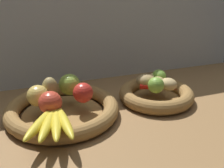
# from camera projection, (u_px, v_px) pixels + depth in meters

# --- Properties ---
(ground_plane) EXTENTS (1.40, 0.90, 0.03)m
(ground_plane) POSITION_uv_depth(u_px,v_px,m) (119.00, 111.00, 0.94)
(ground_plane) COLOR olive
(back_wall) EXTENTS (1.40, 0.03, 0.55)m
(back_wall) POSITION_uv_depth(u_px,v_px,m) (93.00, 16.00, 1.09)
(back_wall) COLOR silver
(back_wall) RESTS_ON ground_plane
(fruit_bowl_left) EXTENTS (0.37, 0.37, 0.05)m
(fruit_bowl_left) POSITION_uv_depth(u_px,v_px,m) (62.00, 109.00, 0.87)
(fruit_bowl_left) COLOR olive
(fruit_bowl_left) RESTS_ON ground_plane
(fruit_bowl_right) EXTENTS (0.27, 0.27, 0.05)m
(fruit_bowl_right) POSITION_uv_depth(u_px,v_px,m) (156.00, 94.00, 0.97)
(fruit_bowl_right) COLOR olive
(fruit_bowl_right) RESTS_ON ground_plane
(apple_green_back) EXTENTS (0.07, 0.07, 0.07)m
(apple_green_back) POSITION_uv_depth(u_px,v_px,m) (70.00, 85.00, 0.90)
(apple_green_back) COLOR #8CAD3D
(apple_green_back) RESTS_ON fruit_bowl_left
(apple_red_front) EXTENTS (0.07, 0.07, 0.07)m
(apple_red_front) POSITION_uv_depth(u_px,v_px,m) (50.00, 103.00, 0.78)
(apple_red_front) COLOR #CC422D
(apple_red_front) RESTS_ON fruit_bowl_left
(apple_golden_left) EXTENTS (0.07, 0.07, 0.07)m
(apple_golden_left) POSITION_uv_depth(u_px,v_px,m) (38.00, 96.00, 0.82)
(apple_golden_left) COLOR #DBB756
(apple_golden_left) RESTS_ON fruit_bowl_left
(apple_red_right) EXTENTS (0.07, 0.07, 0.07)m
(apple_red_right) POSITION_uv_depth(u_px,v_px,m) (83.00, 93.00, 0.85)
(apple_red_right) COLOR red
(apple_red_right) RESTS_ON fruit_bowl_left
(pear_brown) EXTENTS (0.07, 0.07, 0.08)m
(pear_brown) POSITION_uv_depth(u_px,v_px,m) (50.00, 89.00, 0.86)
(pear_brown) COLOR olive
(pear_brown) RESTS_ON fruit_bowl_left
(banana_bunch_front) EXTENTS (0.14, 0.20, 0.03)m
(banana_bunch_front) POSITION_uv_depth(u_px,v_px,m) (53.00, 121.00, 0.72)
(banana_bunch_front) COLOR yellow
(banana_bunch_front) RESTS_ON fruit_bowl_left
(potato_back) EXTENTS (0.08, 0.07, 0.04)m
(potato_back) POSITION_uv_depth(u_px,v_px,m) (156.00, 78.00, 1.00)
(potato_back) COLOR tan
(potato_back) RESTS_ON fruit_bowl_right
(potato_large) EXTENTS (0.09, 0.09, 0.04)m
(potato_large) POSITION_uv_depth(u_px,v_px,m) (157.00, 83.00, 0.96)
(potato_large) COLOR tan
(potato_large) RESTS_ON fruit_bowl_right
(potato_oblong) EXTENTS (0.08, 0.08, 0.05)m
(potato_oblong) POSITION_uv_depth(u_px,v_px,m) (146.00, 81.00, 0.97)
(potato_oblong) COLOR #A38451
(potato_oblong) RESTS_ON fruit_bowl_right
(potato_small) EXTENTS (0.08, 0.08, 0.04)m
(potato_small) POSITION_uv_depth(u_px,v_px,m) (168.00, 84.00, 0.94)
(potato_small) COLOR tan
(potato_small) RESTS_ON fruit_bowl_right
(lime_near) EXTENTS (0.06, 0.06, 0.06)m
(lime_near) POSITION_uv_depth(u_px,v_px,m) (156.00, 85.00, 0.91)
(lime_near) COLOR #7AAD3D
(lime_near) RESTS_ON fruit_bowl_right
(lime_far) EXTENTS (0.06, 0.06, 0.06)m
(lime_far) POSITION_uv_depth(u_px,v_px,m) (159.00, 77.00, 0.99)
(lime_far) COLOR #7AAD3D
(lime_far) RESTS_ON fruit_bowl_right
(chili_pepper) EXTENTS (0.12, 0.09, 0.02)m
(chili_pepper) POSITION_uv_depth(u_px,v_px,m) (159.00, 88.00, 0.94)
(chili_pepper) COLOR red
(chili_pepper) RESTS_ON fruit_bowl_right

